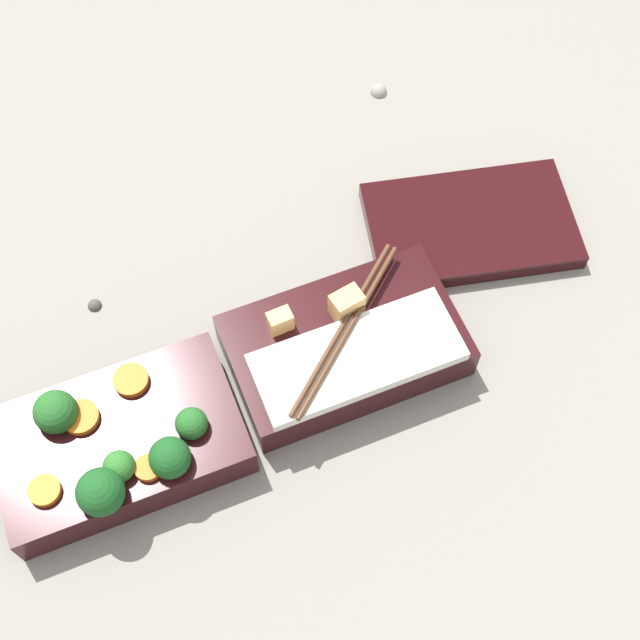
% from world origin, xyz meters
% --- Properties ---
extents(ground_plane, '(3.00, 3.00, 0.00)m').
position_xyz_m(ground_plane, '(0.00, 0.00, 0.00)').
color(ground_plane, gray).
extents(bento_tray_vegetable, '(0.22, 0.14, 0.08)m').
position_xyz_m(bento_tray_vegetable, '(-0.12, 0.00, 0.03)').
color(bento_tray_vegetable, black).
rests_on(bento_tray_vegetable, ground_plane).
extents(bento_tray_rice, '(0.22, 0.14, 0.07)m').
position_xyz_m(bento_tray_rice, '(0.11, 0.02, 0.03)').
color(bento_tray_rice, black).
rests_on(bento_tray_rice, ground_plane).
extents(bento_lid, '(0.24, 0.18, 0.02)m').
position_xyz_m(bento_lid, '(0.29, 0.11, 0.01)').
color(bento_lid, black).
rests_on(bento_lid, ground_plane).
extents(pebble_0, '(0.02, 0.02, 0.02)m').
position_xyz_m(pebble_0, '(0.28, 0.32, 0.00)').
color(pebble_0, gray).
rests_on(pebble_0, ground_plane).
extents(pebble_1, '(0.01, 0.01, 0.01)m').
position_xyz_m(pebble_1, '(-0.10, 0.17, 0.00)').
color(pebble_1, '#474442').
rests_on(pebble_1, ground_plane).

